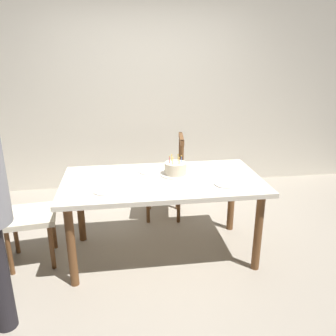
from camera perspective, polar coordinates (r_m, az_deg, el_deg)
The scene contains 12 objects.
ground at distance 3.34m, azimuth -0.87°, elevation -14.01°, with size 6.40×6.40×0.00m, color #9E9384.
back_wall at distance 4.67m, azimuth -3.93°, elevation 12.57°, with size 6.40×0.10×2.60m, color silver.
dining_table at distance 3.03m, azimuth -0.94°, elevation -3.39°, with size 1.75×0.92×0.75m.
birthday_cake at distance 3.08m, azimuth 1.27°, elevation -0.21°, with size 0.28×0.28×0.18m.
plate_near_celebrant at distance 2.79m, azimuth -10.30°, elevation -3.70°, with size 0.22×0.22×0.01m, color white.
plate_far_side at distance 3.18m, azimuth -2.98°, elevation -0.52°, with size 0.22×0.22×0.01m, color white.
plate_near_guest at distance 2.92m, azimuth 9.88°, elevation -2.62°, with size 0.22×0.22×0.01m, color white.
fork_near_celebrant at distance 2.79m, azimuth -13.59°, elevation -4.02°, with size 0.18×0.02×0.01m, color silver.
fork_far_side at distance 3.18m, azimuth -5.87°, elevation -0.66°, with size 0.18×0.02×0.01m, color silver.
fork_near_guest at distance 2.89m, azimuth 6.75°, elevation -2.73°, with size 0.18×0.02×0.01m, color silver.
chair_spindle_back at distance 3.84m, azimuth -0.36°, elevation -1.78°, with size 0.49×0.49×0.95m.
chair_upholstered at distance 3.23m, azimuth -24.01°, elevation -6.25°, with size 0.49×0.49×0.95m.
Camera 1 is at (-0.35, -2.78, 1.82)m, focal length 36.29 mm.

